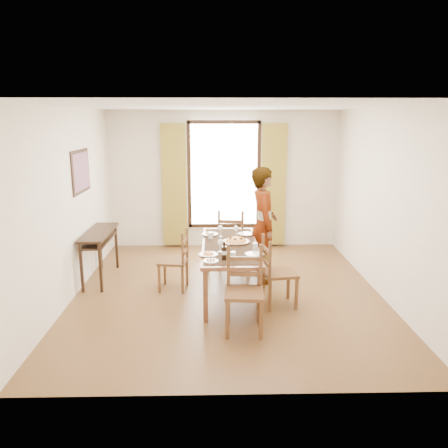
{
  "coord_description": "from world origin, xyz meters",
  "views": [
    {
      "loc": [
        -0.2,
        -6.12,
        2.54
      ],
      "look_at": [
        -0.05,
        0.22,
        1.0
      ],
      "focal_mm": 35.0,
      "sensor_mm": 36.0,
      "label": 1
    }
  ],
  "objects_px": {
    "console_table": "(99,238)",
    "dining_table": "(230,249)",
    "pasta_platter": "(236,239)",
    "man": "(263,225)"
  },
  "relations": [
    {
      "from": "man",
      "to": "pasta_platter",
      "type": "relative_size",
      "value": 4.56
    },
    {
      "from": "console_table",
      "to": "dining_table",
      "type": "xyz_separation_m",
      "value": [
        2.06,
        -0.63,
        0.01
      ]
    },
    {
      "from": "man",
      "to": "pasta_platter",
      "type": "xyz_separation_m",
      "value": [
        -0.45,
        -0.45,
        -0.11
      ]
    },
    {
      "from": "console_table",
      "to": "pasta_platter",
      "type": "relative_size",
      "value": 3.0
    },
    {
      "from": "man",
      "to": "dining_table",
      "type": "bearing_deg",
      "value": 133.54
    },
    {
      "from": "console_table",
      "to": "dining_table",
      "type": "distance_m",
      "value": 2.15
    },
    {
      "from": "man",
      "to": "pasta_platter",
      "type": "height_order",
      "value": "man"
    },
    {
      "from": "console_table",
      "to": "pasta_platter",
      "type": "distance_m",
      "value": 2.22
    },
    {
      "from": "man",
      "to": "console_table",
      "type": "bearing_deg",
      "value": 86.81
    },
    {
      "from": "console_table",
      "to": "pasta_platter",
      "type": "height_order",
      "value": "pasta_platter"
    }
  ]
}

